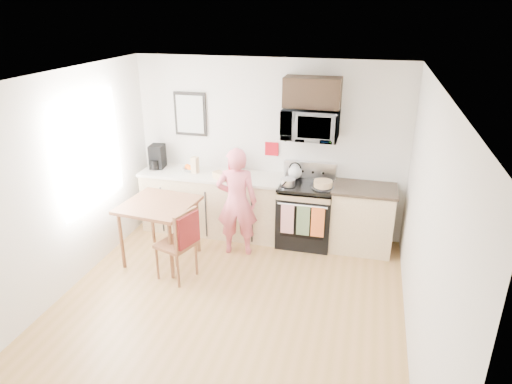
% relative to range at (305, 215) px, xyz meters
% --- Properties ---
extents(floor, '(4.60, 4.60, 0.00)m').
position_rel_range_xyz_m(floor, '(-0.63, -1.98, -0.44)').
color(floor, '#A67B40').
rests_on(floor, ground).
extents(back_wall, '(4.00, 0.04, 2.60)m').
position_rel_range_xyz_m(back_wall, '(-0.63, 0.32, 0.86)').
color(back_wall, white).
rests_on(back_wall, floor).
extents(front_wall, '(4.00, 0.04, 2.60)m').
position_rel_range_xyz_m(front_wall, '(-0.63, -4.28, 0.86)').
color(front_wall, white).
rests_on(front_wall, floor).
extents(left_wall, '(0.04, 4.60, 2.60)m').
position_rel_range_xyz_m(left_wall, '(-2.63, -1.98, 0.86)').
color(left_wall, white).
rests_on(left_wall, floor).
extents(right_wall, '(0.04, 4.60, 2.60)m').
position_rel_range_xyz_m(right_wall, '(1.37, -1.98, 0.86)').
color(right_wall, white).
rests_on(right_wall, floor).
extents(ceiling, '(4.00, 4.60, 0.04)m').
position_rel_range_xyz_m(ceiling, '(-0.63, -1.98, 2.16)').
color(ceiling, white).
rests_on(ceiling, back_wall).
extents(window, '(0.06, 1.40, 1.50)m').
position_rel_range_xyz_m(window, '(-2.59, -1.18, 1.11)').
color(window, white).
rests_on(window, left_wall).
extents(cabinet_left, '(2.10, 0.60, 0.90)m').
position_rel_range_xyz_m(cabinet_left, '(-1.43, 0.02, 0.01)').
color(cabinet_left, tan).
rests_on(cabinet_left, floor).
extents(countertop_left, '(2.14, 0.64, 0.04)m').
position_rel_range_xyz_m(countertop_left, '(-1.43, 0.02, 0.48)').
color(countertop_left, beige).
rests_on(countertop_left, cabinet_left).
extents(cabinet_right, '(0.84, 0.60, 0.90)m').
position_rel_range_xyz_m(cabinet_right, '(0.80, 0.02, 0.01)').
color(cabinet_right, tan).
rests_on(cabinet_right, floor).
extents(countertop_right, '(0.88, 0.64, 0.04)m').
position_rel_range_xyz_m(countertop_right, '(0.80, 0.02, 0.48)').
color(countertop_right, black).
rests_on(countertop_right, cabinet_right).
extents(range, '(0.76, 0.70, 1.16)m').
position_rel_range_xyz_m(range, '(0.00, 0.00, 0.00)').
color(range, black).
rests_on(range, floor).
extents(microwave, '(0.76, 0.51, 0.42)m').
position_rel_range_xyz_m(microwave, '(-0.00, 0.10, 1.32)').
color(microwave, silver).
rests_on(microwave, back_wall).
extents(upper_cabinet, '(0.76, 0.35, 0.40)m').
position_rel_range_xyz_m(upper_cabinet, '(-0.00, 0.15, 1.74)').
color(upper_cabinet, black).
rests_on(upper_cabinet, back_wall).
extents(wall_art, '(0.50, 0.04, 0.65)m').
position_rel_range_xyz_m(wall_art, '(-1.83, 0.30, 1.31)').
color(wall_art, black).
rests_on(wall_art, back_wall).
extents(wall_trivet, '(0.20, 0.02, 0.20)m').
position_rel_range_xyz_m(wall_trivet, '(-0.58, 0.31, 0.86)').
color(wall_trivet, '#AC0E1A').
rests_on(wall_trivet, back_wall).
extents(person, '(0.61, 0.45, 1.54)m').
position_rel_range_xyz_m(person, '(-0.88, -0.53, 0.33)').
color(person, '#C6364E').
rests_on(person, floor).
extents(dining_table, '(0.90, 0.90, 0.84)m').
position_rel_range_xyz_m(dining_table, '(-1.82, -0.97, 0.31)').
color(dining_table, brown).
rests_on(dining_table, floor).
extents(chair, '(0.55, 0.52, 0.97)m').
position_rel_range_xyz_m(chair, '(-1.31, -1.38, 0.19)').
color(chair, brown).
rests_on(chair, floor).
extents(knife_block, '(0.16, 0.18, 0.24)m').
position_rel_range_xyz_m(knife_block, '(-1.08, 0.14, 0.62)').
color(knife_block, brown).
rests_on(knife_block, countertop_left).
extents(utensil_crock, '(0.12, 0.12, 0.35)m').
position_rel_range_xyz_m(utensil_crock, '(-1.17, 0.23, 0.64)').
color(utensil_crock, '#AC0E1A').
rests_on(utensil_crock, countertop_left).
extents(fruit_bowl, '(0.26, 0.26, 0.10)m').
position_rel_range_xyz_m(fruit_bowl, '(-1.79, 0.05, 0.54)').
color(fruit_bowl, silver).
rests_on(fruit_bowl, countertop_left).
extents(milk_carton, '(0.11, 0.11, 0.24)m').
position_rel_range_xyz_m(milk_carton, '(-1.67, -0.01, 0.63)').
color(milk_carton, tan).
rests_on(milk_carton, countertop_left).
extents(coffee_maker, '(0.22, 0.31, 0.36)m').
position_rel_range_xyz_m(coffee_maker, '(-2.32, 0.07, 0.67)').
color(coffee_maker, black).
rests_on(coffee_maker, countertop_left).
extents(bread_bag, '(0.29, 0.25, 0.10)m').
position_rel_range_xyz_m(bread_bag, '(-1.21, -0.16, 0.55)').
color(bread_bag, '#DEAB74').
rests_on(bread_bag, countertop_left).
extents(cake, '(0.31, 0.31, 0.10)m').
position_rel_range_xyz_m(cake, '(0.24, -0.10, 0.54)').
color(cake, black).
rests_on(cake, range).
extents(kettle, '(0.20, 0.20, 0.25)m').
position_rel_range_xyz_m(kettle, '(-0.20, 0.15, 0.60)').
color(kettle, silver).
rests_on(kettle, range).
extents(pot, '(0.20, 0.34, 0.10)m').
position_rel_range_xyz_m(pot, '(-0.24, -0.14, 0.54)').
color(pot, silver).
rests_on(pot, range).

